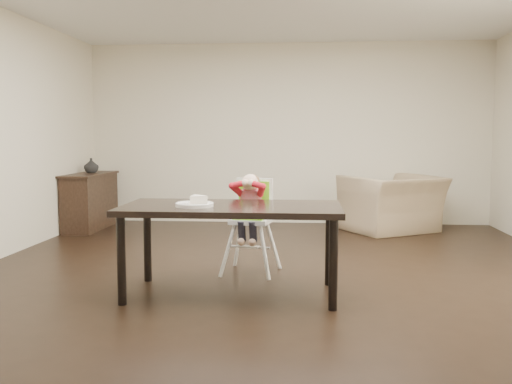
% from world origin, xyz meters
% --- Properties ---
extents(ground, '(7.00, 7.00, 0.00)m').
position_xyz_m(ground, '(0.00, 0.00, 0.00)').
color(ground, black).
rests_on(ground, ground).
extents(room_walls, '(6.02, 7.02, 2.71)m').
position_xyz_m(room_walls, '(0.00, 0.00, 1.86)').
color(room_walls, beige).
rests_on(room_walls, ground).
extents(dining_table, '(1.80, 0.90, 0.75)m').
position_xyz_m(dining_table, '(-0.34, -0.50, 0.67)').
color(dining_table, black).
rests_on(dining_table, ground).
extents(high_chair, '(0.46, 0.46, 0.96)m').
position_xyz_m(high_chair, '(-0.24, 0.28, 0.68)').
color(high_chair, white).
rests_on(high_chair, ground).
extents(plate, '(0.32, 0.32, 0.09)m').
position_xyz_m(plate, '(-0.62, -0.60, 0.78)').
color(plate, white).
rests_on(plate, dining_table).
extents(armchair, '(1.41, 1.27, 1.04)m').
position_xyz_m(armchair, '(1.47, 2.80, 0.52)').
color(armchair, tan).
rests_on(armchair, ground).
extents(sideboard, '(0.44, 1.26, 0.79)m').
position_xyz_m(sideboard, '(-2.78, 2.70, 0.40)').
color(sideboard, black).
rests_on(sideboard, ground).
extents(vase, '(0.21, 0.22, 0.20)m').
position_xyz_m(vase, '(-2.78, 2.78, 0.89)').
color(vase, '#99999E').
rests_on(vase, sideboard).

